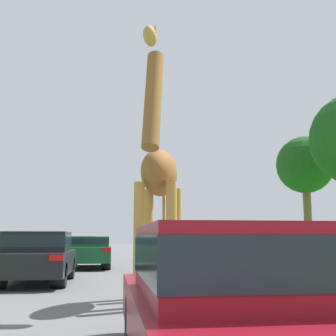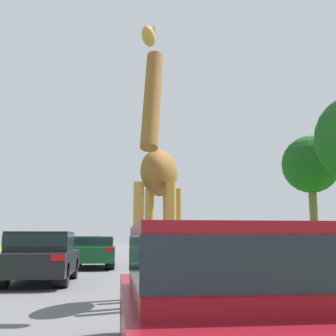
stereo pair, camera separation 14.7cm
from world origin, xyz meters
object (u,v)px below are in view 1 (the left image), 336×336
Objects in this scene: giraffe_near_road at (158,179)px; car_rear_follower at (202,252)px; car_lead_maroon at (236,301)px; car_queue_left at (81,247)px; tree_right_cluster at (305,166)px; car_verge_right at (38,256)px; car_queue_right at (89,251)px; car_far_ahead at (165,247)px.

giraffe_near_road is 1.16× the size of car_rear_follower.
giraffe_near_road is at bearing 91.59° from car_lead_maroon.
tree_right_cluster is at bearing 4.12° from car_queue_left.
tree_right_cluster reaches higher than car_verge_right.
tree_right_cluster is (14.79, 1.07, 5.37)m from car_queue_left.
car_rear_follower is 16.36m from tree_right_cluster.
car_queue_left is (-2.73, 22.11, -0.02)m from car_lead_maroon.
car_lead_maroon is at bearing -82.52° from car_queue_right.
car_far_ahead is 12.11m from tree_right_cluster.
tree_right_cluster is (13.99, 8.46, 5.37)m from car_queue_right.
car_queue_left is at bearing -175.88° from tree_right_cluster.
giraffe_near_road is 1.27× the size of car_verge_right.
car_verge_right reaches higher than car_far_ahead.
car_far_ahead is 0.54× the size of tree_right_cluster.
giraffe_near_road reaches higher than car_lead_maroon.
car_queue_left is at bearing 96.13° from car_queue_right.
car_rear_follower is at bearing -39.84° from car_queue_right.
giraffe_near_road is 17.70m from car_queue_left.
car_far_ahead is at bearing -159.23° from tree_right_cluster.
car_queue_right is 0.93× the size of car_rear_follower.
car_verge_right is (-3.05, 8.73, 0.03)m from car_lead_maroon.
car_lead_maroon is at bearing -70.76° from car_verge_right.
car_far_ahead is 8.06m from car_rear_follower.
car_queue_left is 1.00× the size of car_verge_right.
car_rear_follower is (4.92, -10.84, 0.03)m from car_queue_left.
car_queue_left is 0.92× the size of car_far_ahead.
car_queue_right is 0.51× the size of tree_right_cluster.
car_queue_right is 1.03× the size of car_queue_left.
car_queue_left is 5.40m from car_far_ahead.
giraffe_near_road is at bearing -97.90° from car_far_ahead.
car_rear_follower is at bearing -129.64° from tree_right_cluster.
car_rear_follower is 0.55× the size of tree_right_cluster.
car_far_ahead is (1.90, 19.32, 0.02)m from car_lead_maroon.
tree_right_cluster is at bearing 62.50° from car_lead_maroon.
giraffe_near_road reaches higher than car_verge_right.
car_far_ahead is at bearing -31.06° from car_queue_left.
car_rear_follower is (2.20, 11.26, 0.01)m from car_lead_maroon.
car_lead_maroon is 1.18× the size of car_verge_right.
car_queue_left is (-0.80, 7.40, 0.00)m from car_queue_right.
car_queue_left is 13.38m from car_verge_right.
car_verge_right is at bearing -115.04° from car_far_ahead.
tree_right_cluster is at bearing 31.17° from car_queue_right.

